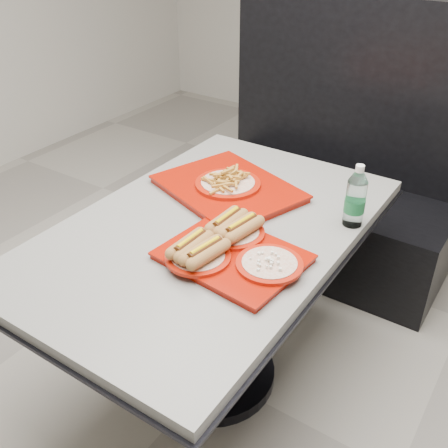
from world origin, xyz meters
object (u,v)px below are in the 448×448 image
Objects in this scene: booth_bench at (329,190)px; water_bottle at (355,199)px; tray_far at (228,185)px; tray_near at (229,249)px; diner_table at (211,264)px.

booth_bench reaches higher than water_bottle.
tray_near is at bearing -56.07° from tray_far.
diner_table is at bearing -144.95° from water_bottle.
tray_near is at bearing -37.37° from diner_table.
tray_near is (0.16, -1.22, 0.38)m from booth_bench.
diner_table is at bearing -90.00° from booth_bench.
tray_far is at bearing -174.60° from water_bottle.
tray_far reaches higher than tray_near.
tray_far is at bearing 123.93° from tray_near.
tray_far is at bearing 109.10° from diner_table.
tray_far is (-0.24, 0.36, -0.00)m from tray_near.
water_bottle reaches higher than tray_far.
water_bottle is at bearing 35.05° from diner_table.
diner_table is 2.29× the size of tray_far.
water_bottle is (0.49, 0.05, 0.07)m from tray_far.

